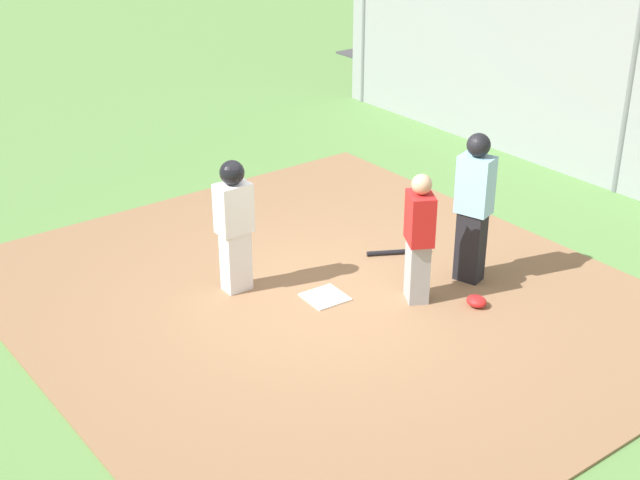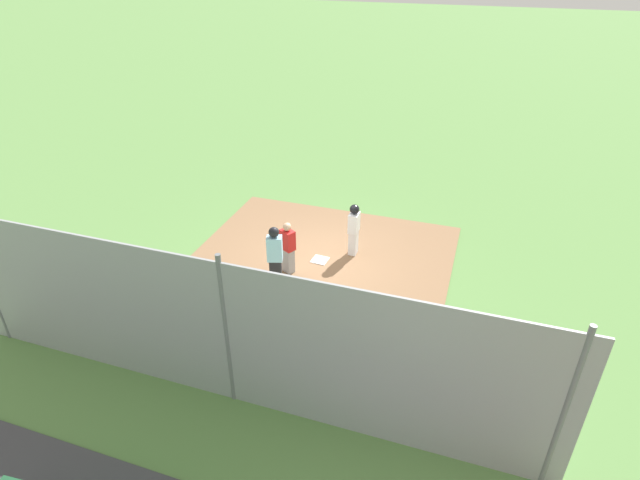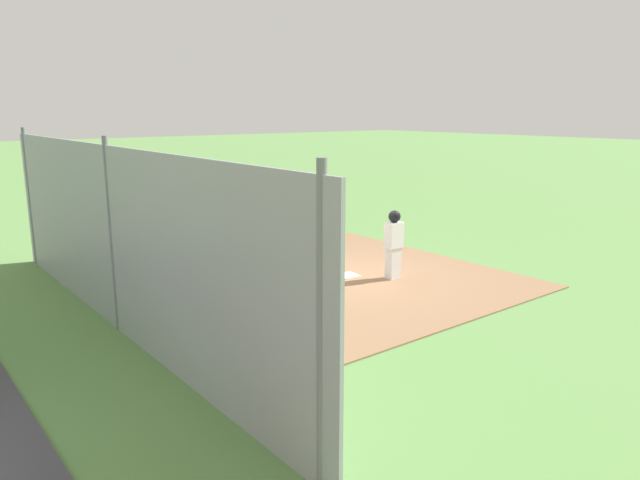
% 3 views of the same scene
% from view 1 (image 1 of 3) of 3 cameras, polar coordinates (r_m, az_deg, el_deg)
% --- Properties ---
extents(ground_plane, '(140.00, 140.00, 0.00)m').
position_cam_1_polar(ground_plane, '(10.01, 0.33, -3.88)').
color(ground_plane, '#5B8947').
extents(dirt_infield, '(7.20, 6.40, 0.03)m').
position_cam_1_polar(dirt_infield, '(10.00, 0.33, -3.80)').
color(dirt_infield, '#896647').
rests_on(dirt_infield, ground_plane).
extents(home_plate, '(0.47, 0.47, 0.02)m').
position_cam_1_polar(home_plate, '(9.99, 0.33, -3.68)').
color(home_plate, white).
rests_on(home_plate, dirt_infield).
extents(catcher, '(0.46, 0.41, 1.49)m').
position_cam_1_polar(catcher, '(9.68, 6.36, 0.18)').
color(catcher, '#9E9EA3').
rests_on(catcher, dirt_infield).
extents(umpire, '(0.44, 0.36, 1.78)m').
position_cam_1_polar(umpire, '(10.13, 9.83, 2.24)').
color(umpire, black).
rests_on(umpire, dirt_infield).
extents(runner, '(0.27, 0.38, 1.56)m').
position_cam_1_polar(runner, '(9.84, -5.53, 1.36)').
color(runner, silver).
rests_on(runner, dirt_infield).
extents(baseball_bat, '(0.43, 0.71, 0.06)m').
position_cam_1_polar(baseball_bat, '(11.00, 5.02, -0.77)').
color(baseball_bat, black).
rests_on(baseball_bat, dirt_infield).
extents(catcher_mask, '(0.24, 0.20, 0.12)m').
position_cam_1_polar(catcher_mask, '(9.95, 10.00, -3.88)').
color(catcher_mask, red).
rests_on(catcher_mask, dirt_infield).
extents(backstop_fence, '(12.00, 0.10, 3.35)m').
position_cam_1_polar(backstop_fence, '(13.11, 19.32, 9.47)').
color(backstop_fence, '#93999E').
rests_on(backstop_fence, ground_plane).
extents(parked_car_white, '(4.33, 2.17, 1.28)m').
position_cam_1_polar(parked_car_white, '(18.23, 18.61, 10.55)').
color(parked_car_white, silver).
rests_on(parked_car_white, parking_lot).
extents(parked_car_red, '(4.33, 2.15, 1.28)m').
position_cam_1_polar(parked_car_red, '(20.60, 11.84, 12.93)').
color(parked_car_red, maroon).
rests_on(parked_car_red, parking_lot).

